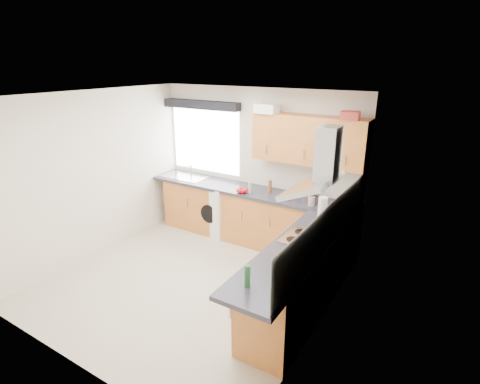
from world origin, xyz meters
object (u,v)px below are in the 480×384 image
Objects in this scene: washing_machine at (219,208)px; upper_cabinets at (309,140)px; oven at (304,275)px; extractor_hood at (320,170)px.

upper_cabinets is at bearing 15.93° from washing_machine.
oven is 1.99m from upper_cabinets.
upper_cabinets is (-0.55, 1.32, 1.38)m from oven.
washing_machine is (-2.09, 1.22, 0.02)m from oven.
extractor_hood is at bearing -0.00° from oven.
oven is 2.42m from washing_machine.
washing_machine is at bearing -176.11° from upper_cabinets.
washing_machine is (-2.19, 1.22, -1.33)m from extractor_hood.
upper_cabinets reaches higher than oven.
washing_machine is at bearing 150.93° from extractor_hood.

